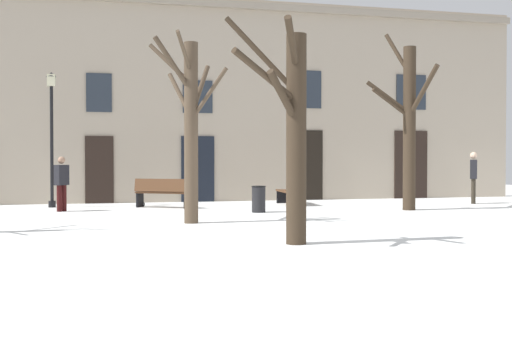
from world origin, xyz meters
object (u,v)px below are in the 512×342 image
object	(u,v)px
tree_near_facade	(294,130)
bench_far_corner	(162,192)
person_near_bench	(473,175)
streetlamp	(52,125)
person_crossing_plaza	(62,181)
tree_foreground	(190,124)
bench_back_to_back_right	(290,191)
litter_bin	(259,199)
tree_right_of_center	(409,123)

from	to	relation	value
tree_near_facade	bench_far_corner	distance (m)	9.08
tree_near_facade	person_near_bench	bearing A→B (deg)	42.82
bench_far_corner	streetlamp	bearing A→B (deg)	15.42
person_crossing_plaza	tree_foreground	bearing A→B (deg)	-99.43
tree_near_facade	tree_foreground	world-z (taller)	tree_foreground
streetlamp	bench_back_to_back_right	bearing A→B (deg)	-5.37
litter_bin	person_near_bench	bearing A→B (deg)	11.63
bench_far_corner	tree_right_of_center	bearing A→B (deg)	-167.98
tree_foreground	person_crossing_plaza	world-z (taller)	tree_foreground
tree_near_facade	bench_back_to_back_right	world-z (taller)	tree_near_facade
tree_near_facade	litter_bin	xyz separation A→B (m)	(1.03, 6.55, -1.62)
tree_near_facade	person_crossing_plaza	size ratio (longest dim) A/B	2.56
bench_far_corner	person_near_bench	bearing A→B (deg)	-151.31
tree_right_of_center	person_crossing_plaza	size ratio (longest dim) A/B	3.35
tree_foreground	person_near_bench	bearing A→B (deg)	22.08
streetlamp	person_crossing_plaza	size ratio (longest dim) A/B	2.66
streetlamp	person_crossing_plaza	bearing A→B (deg)	-77.34
streetlamp	tree_foreground	bearing A→B (deg)	-59.11
litter_bin	tree_near_facade	bearing A→B (deg)	-98.92
tree_foreground	bench_back_to_back_right	bearing A→B (deg)	51.91
streetlamp	bench_back_to_back_right	world-z (taller)	streetlamp
tree_foreground	bench_far_corner	xyz separation A→B (m)	(-0.18, 4.76, -1.84)
tree_near_facade	bench_back_to_back_right	size ratio (longest dim) A/B	2.28
bench_back_to_back_right	streetlamp	bearing A→B (deg)	-91.61
tree_near_facade	streetlamp	distance (m)	10.92
bench_back_to_back_right	person_near_bench	xyz separation A→B (m)	(6.05, -1.00, 0.50)
tree_foreground	litter_bin	size ratio (longest dim) A/B	5.84
tree_foreground	bench_far_corner	world-z (taller)	tree_foreground
litter_bin	person_near_bench	world-z (taller)	person_near_bench
streetlamp	bench_far_corner	distance (m)	3.99
litter_bin	bench_back_to_back_right	size ratio (longest dim) A/B	0.42
tree_foreground	person_crossing_plaza	bearing A→B (deg)	126.77
bench_back_to_back_right	litter_bin	bearing A→B (deg)	-29.60
tree_near_facade	litter_bin	world-z (taller)	tree_near_facade
tree_foreground	litter_bin	bearing A→B (deg)	47.49
bench_far_corner	person_near_bench	distance (m)	10.24
tree_near_facade	person_near_bench	xyz separation A→B (m)	(8.79, 8.15, -1.04)
streetlamp	bench_back_to_back_right	xyz separation A→B (m)	(7.42, -0.70, -2.07)
tree_foreground	litter_bin	world-z (taller)	tree_foreground
tree_right_of_center	person_near_bench	xyz separation A→B (m)	(3.35, 1.88, -1.57)
tree_right_of_center	bench_far_corner	size ratio (longest dim) A/B	3.07
tree_near_facade	streetlamp	world-z (taller)	streetlamp
person_near_bench	streetlamp	bearing A→B (deg)	-65.09
tree_foreground	tree_right_of_center	world-z (taller)	tree_right_of_center
tree_near_facade	bench_far_corner	xyz separation A→B (m)	(-1.42, 8.84, -1.53)
tree_near_facade	bench_back_to_back_right	distance (m)	9.68
tree_foreground	bench_back_to_back_right	xyz separation A→B (m)	(3.97, 5.07, -1.86)
tree_near_facade	bench_far_corner	world-z (taller)	tree_near_facade
litter_bin	person_crossing_plaza	bearing A→B (deg)	162.80
tree_foreground	person_crossing_plaza	distance (m)	5.35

